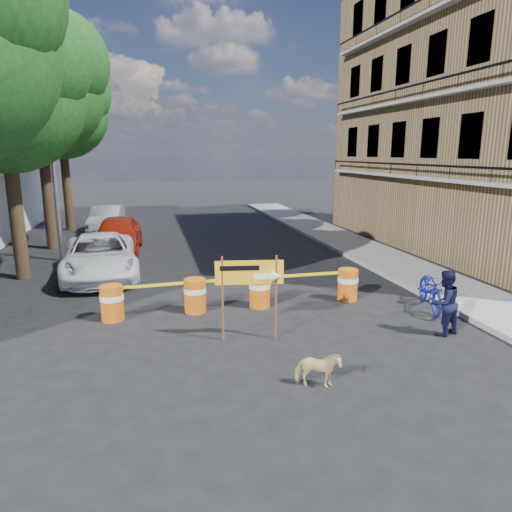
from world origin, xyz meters
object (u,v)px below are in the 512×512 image
detour_sign (259,278)px  bicycle (432,272)px  barrel_mid_left (195,295)px  sedan_red (118,234)px  dog (318,370)px  pedestrian (445,303)px  barrel_mid_right (260,290)px  barrel_far_left (112,302)px  barrel_far_right (348,284)px  sedan_silver (107,219)px  suv_white (100,256)px

detour_sign → bicycle: (4.97, 0.94, -0.40)m
barrel_mid_left → sedan_red: sedan_red is taller
dog → detour_sign: bearing=29.7°
pedestrian → dog: size_ratio=1.90×
sedan_red → barrel_mid_right: bearing=-60.5°
barrel_far_left → barrel_far_right: bearing=1.4°
barrel_far_left → bicycle: bearing=-7.3°
barrel_far_right → sedan_silver: (-7.59, 13.56, 0.21)m
barrel_far_left → bicycle: (8.25, -1.06, 0.55)m
barrel_mid_left → detour_sign: (1.20, -2.13, 0.95)m
bicycle → sedan_red: bearing=151.8°
suv_white → sedan_silver: (-0.51, 9.30, -0.02)m
dog → sedan_red: size_ratio=0.18×
detour_sign → sedan_red: (-3.59, 10.27, -0.65)m
barrel_mid_left → barrel_mid_right: (1.75, 0.03, 0.00)m
barrel_far_right → dog: bearing=-120.0°
barrel_mid_right → suv_white: bearing=136.5°
barrel_mid_left → sedan_silver: sedan_silver is taller
barrel_mid_left → bicycle: bicycle is taller
dog → suv_white: suv_white is taller
barrel_far_right → detour_sign: (-3.13, -2.16, 0.95)m
barrel_mid_left → pedestrian: size_ratio=0.59×
suv_white → bicycle: bearing=-36.1°
barrel_far_left → barrel_far_right: same height
dog → suv_white: bearing=44.2°
barrel_far_right → sedan_red: 10.54m
barrel_far_right → suv_white: (-7.08, 4.26, 0.24)m
detour_sign → pedestrian: size_ratio=1.26×
barrel_mid_right → sedan_silver: bearing=110.3°
bicycle → suv_white: size_ratio=0.40×
barrel_far_right → suv_white: suv_white is taller
barrel_far_left → sedan_red: bearing=92.2°
barrel_mid_left → sedan_red: 8.49m
pedestrian → bicycle: bearing=-129.8°
barrel_mid_left → dog: barrel_mid_left is taller
pedestrian → sedan_red: size_ratio=0.34×
barrel_mid_left → dog: 4.79m
barrel_far_right → pedestrian: size_ratio=0.59×
sedan_red → sedan_silver: bearing=101.6°
detour_sign → barrel_far_left: bearing=157.2°
suv_white → detour_sign: bearing=-62.9°
detour_sign → suv_white: size_ratio=0.38×
pedestrian → suv_white: (-8.15, 7.12, -0.06)m
barrel_mid_left → suv_white: suv_white is taller
barrel_mid_left → sedan_red: bearing=106.4°
barrel_mid_left → detour_sign: bearing=-60.5°
barrel_far_right → detour_sign: size_ratio=0.47×
barrel_far_left → sedan_silver: bearing=94.9°
barrel_mid_right → sedan_silver: size_ratio=0.22×
barrel_far_right → bicycle: (1.84, -1.22, 0.55)m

